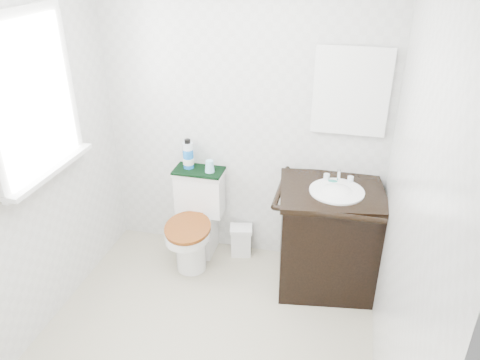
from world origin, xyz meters
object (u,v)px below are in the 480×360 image
at_px(vanity, 328,235).
at_px(cup, 210,166).
at_px(trash_bin, 241,240).
at_px(mouthwash_bottle, 188,155).
at_px(toilet, 196,223).

height_order(vanity, cup, vanity).
xyz_separation_m(trash_bin, cup, (-0.25, -0.02, 0.67)).
bearing_deg(mouthwash_bottle, vanity, -10.17).
distance_m(toilet, mouthwash_bottle, 0.57).
height_order(trash_bin, cup, cup).
xyz_separation_m(toilet, trash_bin, (0.34, 0.13, -0.19)).
bearing_deg(mouthwash_bottle, trash_bin, -1.16).
xyz_separation_m(vanity, cup, (-0.96, 0.17, 0.38)).
height_order(mouthwash_bottle, cup, mouthwash_bottle).
bearing_deg(cup, toilet, -132.62).
xyz_separation_m(toilet, vanity, (1.06, -0.07, 0.10)).
relative_size(vanity, mouthwash_bottle, 3.80).
xyz_separation_m(mouthwash_bottle, cup, (0.19, -0.03, -0.06)).
height_order(toilet, cup, cup).
bearing_deg(trash_bin, toilet, -159.43).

